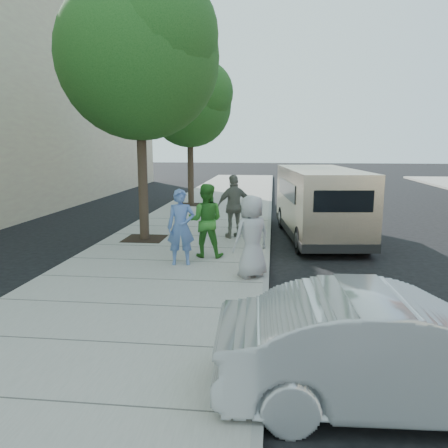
% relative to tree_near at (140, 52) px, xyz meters
% --- Properties ---
extents(ground, '(120.00, 120.00, 0.00)m').
position_rel_tree_near_xyz_m(ground, '(2.25, -2.40, -5.55)').
color(ground, black).
rests_on(ground, ground).
extents(sidewalk, '(5.00, 60.00, 0.15)m').
position_rel_tree_near_xyz_m(sidewalk, '(1.25, -2.40, -5.47)').
color(sidewalk, gray).
rests_on(sidewalk, ground).
extents(curb_face, '(0.12, 60.00, 0.16)m').
position_rel_tree_near_xyz_m(curb_face, '(3.69, -2.40, -5.47)').
color(curb_face, gray).
rests_on(curb_face, ground).
extents(tree_near, '(4.62, 4.60, 7.53)m').
position_rel_tree_near_xyz_m(tree_near, '(0.00, 0.00, 0.00)').
color(tree_near, black).
rests_on(tree_near, sidewalk).
extents(tree_far, '(3.92, 3.80, 6.49)m').
position_rel_tree_near_xyz_m(tree_far, '(-0.00, 7.60, -0.66)').
color(tree_far, black).
rests_on(tree_far, sidewalk).
extents(parking_meter, '(0.28, 0.11, 1.33)m').
position_rel_tree_near_xyz_m(parking_meter, '(3.16, -0.93, -4.43)').
color(parking_meter, gray).
rests_on(parking_meter, sidewalk).
extents(van, '(2.62, 6.16, 2.22)m').
position_rel_tree_near_xyz_m(van, '(5.26, 1.36, -4.37)').
color(van, beige).
rests_on(van, ground).
extents(sedan, '(4.20, 1.64, 1.36)m').
position_rel_tree_near_xyz_m(sedan, '(5.24, -7.82, -4.87)').
color(sedan, '#B0B1B7').
rests_on(sedan, ground).
extents(person_officer, '(0.72, 0.55, 1.80)m').
position_rel_tree_near_xyz_m(person_officer, '(1.66, -2.67, -4.50)').
color(person_officer, '#5373B2').
rests_on(person_officer, sidewalk).
extents(person_green_shirt, '(0.91, 0.71, 1.86)m').
position_rel_tree_near_xyz_m(person_green_shirt, '(2.13, -1.89, -4.46)').
color(person_green_shirt, '#36842B').
rests_on(person_green_shirt, sidewalk).
extents(person_gray_shirt, '(1.03, 0.97, 1.78)m').
position_rel_tree_near_xyz_m(person_gray_shirt, '(3.37, -3.48, -4.51)').
color(person_gray_shirt, '#ACACAE').
rests_on(person_gray_shirt, sidewalk).
extents(person_striped_polo, '(1.22, 0.92, 1.93)m').
position_rel_tree_near_xyz_m(person_striped_polo, '(2.64, 0.45, -4.43)').
color(person_striped_polo, slate).
rests_on(person_striped_polo, sidewalk).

